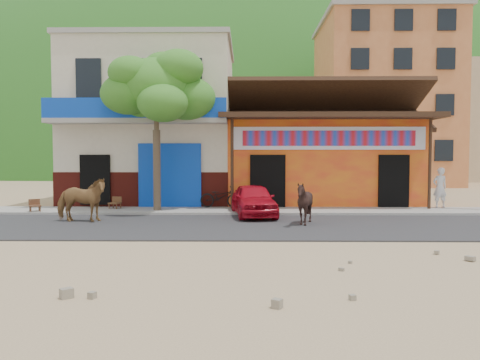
# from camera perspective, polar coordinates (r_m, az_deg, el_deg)

# --- Properties ---
(ground) EXTENTS (120.00, 120.00, 0.00)m
(ground) POSITION_cam_1_polar(r_m,az_deg,el_deg) (11.90, 6.85, -7.51)
(ground) COLOR #9E825B
(ground) RESTS_ON ground
(road) EXTENTS (60.00, 5.00, 0.04)m
(road) POSITION_cam_1_polar(r_m,az_deg,el_deg) (14.35, 5.79, -5.62)
(road) COLOR #28282B
(road) RESTS_ON ground
(sidewalk) EXTENTS (60.00, 2.00, 0.12)m
(sidewalk) POSITION_cam_1_polar(r_m,az_deg,el_deg) (17.80, 4.81, -3.81)
(sidewalk) COLOR gray
(sidewalk) RESTS_ON ground
(dance_club) EXTENTS (8.00, 6.00, 3.60)m
(dance_club) POSITION_cam_1_polar(r_m,az_deg,el_deg) (21.88, 9.33, 2.00)
(dance_club) COLOR orange
(dance_club) RESTS_ON ground
(cafe_building) EXTENTS (7.00, 6.00, 7.00)m
(cafe_building) POSITION_cam_1_polar(r_m,az_deg,el_deg) (22.09, -10.38, 6.41)
(cafe_building) COLOR beige
(cafe_building) RESTS_ON ground
(apartment_front) EXTENTS (9.00, 9.00, 12.00)m
(apartment_front) POSITION_cam_1_polar(r_m,az_deg,el_deg) (37.28, 16.94, 8.77)
(apartment_front) COLOR #CC723F
(apartment_front) RESTS_ON ground
(apartment_rear) EXTENTS (8.00, 8.00, 10.00)m
(apartment_rear) POSITION_cam_1_polar(r_m,az_deg,el_deg) (45.96, 25.71, 6.24)
(apartment_rear) COLOR tan
(apartment_rear) RESTS_ON ground
(hillside) EXTENTS (100.00, 40.00, 24.00)m
(hillside) POSITION_cam_1_polar(r_m,az_deg,el_deg) (82.23, 1.67, 9.87)
(hillside) COLOR #194C14
(hillside) RESTS_ON ground
(tree) EXTENTS (3.00, 3.00, 6.00)m
(tree) POSITION_cam_1_polar(r_m,az_deg,el_deg) (17.78, -10.14, 6.03)
(tree) COLOR #2D721E
(tree) RESTS_ON sidewalk
(cow_tan) EXTENTS (1.68, 0.77, 1.42)m
(cow_tan) POSITION_cam_1_polar(r_m,az_deg,el_deg) (15.83, -18.81, -2.30)
(cow_tan) COLOR olive
(cow_tan) RESTS_ON road
(cow_dark) EXTENTS (1.57, 1.52, 1.32)m
(cow_dark) POSITION_cam_1_polar(r_m,az_deg,el_deg) (14.50, 7.85, -2.83)
(cow_dark) COLOR black
(cow_dark) RESTS_ON road
(red_car) EXTENTS (1.80, 3.49, 1.14)m
(red_car) POSITION_cam_1_polar(r_m,az_deg,el_deg) (16.47, 1.65, -2.43)
(red_car) COLOR #B80D1E
(red_car) RESTS_ON road
(scooter) EXTENTS (1.71, 0.86, 0.86)m
(scooter) POSITION_cam_1_polar(r_m,az_deg,el_deg) (18.39, -2.38, -2.05)
(scooter) COLOR black
(scooter) RESTS_ON sidewalk
(pedestrian) EXTENTS (0.63, 0.47, 1.58)m
(pedestrian) POSITION_cam_1_polar(r_m,az_deg,el_deg) (19.88, 23.18, -0.87)
(pedestrian) COLOR silver
(pedestrian) RESTS_ON sidewalk
(cafe_chair_left) EXTENTS (0.48, 0.48, 0.85)m
(cafe_chair_left) POSITION_cam_1_polar(r_m,az_deg,el_deg) (18.66, -15.02, -2.08)
(cafe_chair_left) COLOR #51351B
(cafe_chair_left) RESTS_ON sidewalk
(cafe_chair_right) EXTENTS (0.54, 0.54, 0.84)m
(cafe_chair_right) POSITION_cam_1_polar(r_m,az_deg,el_deg) (18.69, -23.74, -2.25)
(cafe_chair_right) COLOR #4C2919
(cafe_chair_right) RESTS_ON sidewalk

